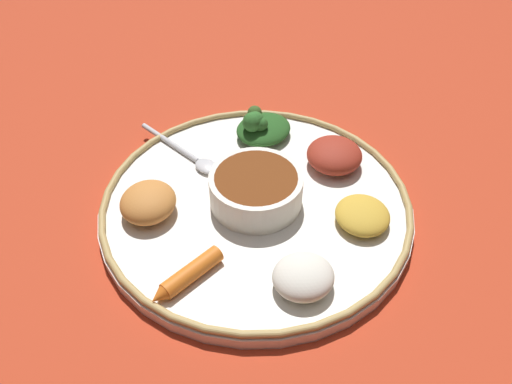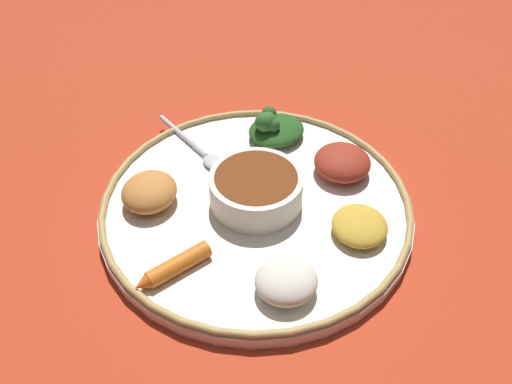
# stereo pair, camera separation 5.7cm
# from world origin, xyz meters

# --- Properties ---
(ground_plane) EXTENTS (2.40, 2.40, 0.00)m
(ground_plane) POSITION_xyz_m (0.00, 0.00, 0.00)
(ground_plane) COLOR #B7381E
(platter) EXTENTS (0.36, 0.36, 0.01)m
(platter) POSITION_xyz_m (0.00, 0.00, 0.01)
(platter) COLOR white
(platter) RESTS_ON ground_plane
(platter_rim) EXTENTS (0.36, 0.36, 0.01)m
(platter_rim) POSITION_xyz_m (0.00, 0.00, 0.02)
(platter_rim) COLOR tan
(platter_rim) RESTS_ON platter
(center_bowl) EXTENTS (0.11, 0.11, 0.04)m
(center_bowl) POSITION_xyz_m (0.00, 0.00, 0.04)
(center_bowl) COLOR silver
(center_bowl) RESTS_ON platter
(spoon) EXTENTS (0.13, 0.08, 0.01)m
(spoon) POSITION_xyz_m (-0.10, 0.05, 0.02)
(spoon) COLOR silver
(spoon) RESTS_ON platter
(greens_pile) EXTENTS (0.10, 0.10, 0.04)m
(greens_pile) POSITION_xyz_m (-0.03, 0.12, 0.03)
(greens_pile) COLOR #23511E
(greens_pile) RESTS_ON platter
(carrot_near_spoon) EXTENTS (0.06, 0.08, 0.02)m
(carrot_near_spoon) POSITION_xyz_m (-0.04, -0.13, 0.02)
(carrot_near_spoon) COLOR orange
(carrot_near_spoon) RESTS_ON platter
(mound_rice_white) EXTENTS (0.08, 0.08, 0.03)m
(mound_rice_white) POSITION_xyz_m (0.08, -0.10, 0.03)
(mound_rice_white) COLOR silver
(mound_rice_white) RESTS_ON platter
(mound_squash) EXTENTS (0.07, 0.08, 0.03)m
(mound_squash) POSITION_xyz_m (-0.11, -0.05, 0.03)
(mound_squash) COLOR #C67A38
(mound_squash) RESTS_ON platter
(mound_lentil_yellow) EXTENTS (0.07, 0.08, 0.02)m
(mound_lentil_yellow) POSITION_xyz_m (0.12, -0.00, 0.03)
(mound_lentil_yellow) COLOR gold
(mound_lentil_yellow) RESTS_ON platter
(mound_beet) EXTENTS (0.07, 0.07, 0.03)m
(mound_beet) POSITION_xyz_m (0.08, 0.09, 0.03)
(mound_beet) COLOR maroon
(mound_beet) RESTS_ON platter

